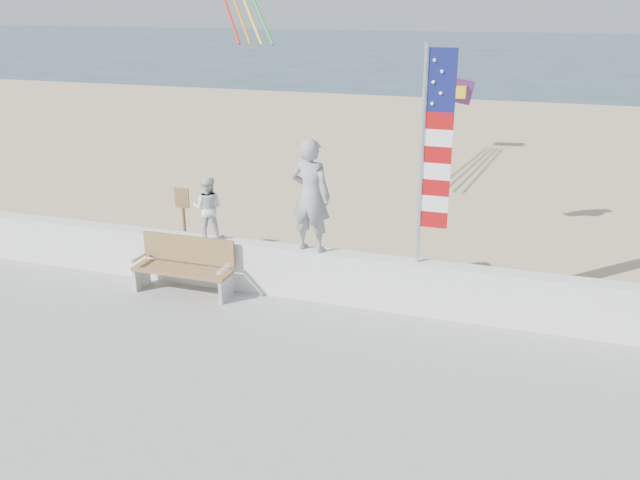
{
  "coord_description": "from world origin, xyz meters",
  "views": [
    {
      "loc": [
        3.53,
        -8.39,
        5.19
      ],
      "look_at": [
        0.2,
        1.8,
        1.35
      ],
      "focal_mm": 38.0,
      "sensor_mm": 36.0,
      "label": 1
    }
  ],
  "objects_px": {
    "child": "(208,208)",
    "flag": "(430,148)",
    "bench": "(185,265)",
    "adult": "(311,196)"
  },
  "relations": [
    {
      "from": "bench",
      "to": "flag",
      "type": "height_order",
      "value": "flag"
    },
    {
      "from": "child",
      "to": "bench",
      "type": "xyz_separation_m",
      "value": [
        -0.29,
        -0.45,
        -0.96
      ]
    },
    {
      "from": "child",
      "to": "flag",
      "type": "xyz_separation_m",
      "value": [
        3.92,
        -0.0,
        1.34
      ]
    },
    {
      "from": "bench",
      "to": "flag",
      "type": "bearing_deg",
      "value": 6.16
    },
    {
      "from": "child",
      "to": "flag",
      "type": "height_order",
      "value": "flag"
    },
    {
      "from": "child",
      "to": "bench",
      "type": "relative_size",
      "value": 0.63
    },
    {
      "from": "child",
      "to": "flag",
      "type": "bearing_deg",
      "value": 166.1
    },
    {
      "from": "adult",
      "to": "flag",
      "type": "relative_size",
      "value": 0.56
    },
    {
      "from": "bench",
      "to": "adult",
      "type": "bearing_deg",
      "value": 11.48
    },
    {
      "from": "adult",
      "to": "child",
      "type": "distance_m",
      "value": 1.99
    }
  ]
}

